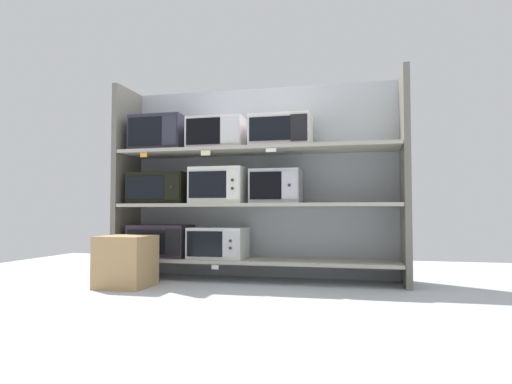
{
  "coord_description": "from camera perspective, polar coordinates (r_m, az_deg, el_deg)",
  "views": [
    {
      "loc": [
        0.9,
        -3.84,
        0.59
      ],
      "look_at": [
        0.0,
        0.0,
        0.77
      ],
      "focal_mm": 31.79,
      "sensor_mm": 36.0,
      "label": 1
    }
  ],
  "objects": [
    {
      "name": "back_panel",
      "position": [
        4.2,
        0.8,
        1.3
      ],
      "size": [
        2.63,
        0.04,
        1.75
      ],
      "primitive_type": "cube",
      "color": "#9EA3A8",
      "rests_on": "ground"
    },
    {
      "name": "shelf_0",
      "position": [
        3.97,
        0.0,
        -8.62
      ],
      "size": [
        2.43,
        0.47,
        0.03
      ],
      "primitive_type": "cube",
      "color": "#ADA899",
      "rests_on": "ground"
    },
    {
      "name": "microwave_4",
      "position": [
        3.91,
        2.58,
        0.69
      ],
      "size": [
        0.43,
        0.34,
        0.29
      ],
      "color": "#B9B9C0",
      "rests_on": "shelf_1"
    },
    {
      "name": "microwave_6",
      "position": [
        4.09,
        -4.84,
        7.24
      ],
      "size": [
        0.5,
        0.37,
        0.28
      ],
      "color": "silver",
      "rests_on": "shelf_2"
    },
    {
      "name": "shelf_1",
      "position": [
        3.94,
        0.0,
        -1.67
      ],
      "size": [
        2.43,
        0.47,
        0.03
      ],
      "primitive_type": "cube",
      "color": "#ADA899"
    },
    {
      "name": "microwave_1",
      "position": [
        4.04,
        -4.76,
        -6.38
      ],
      "size": [
        0.49,
        0.37,
        0.27
      ],
      "color": "silver",
      "rests_on": "shelf_0"
    },
    {
      "name": "microwave_3",
      "position": [
        4.03,
        -4.56,
        0.78
      ],
      "size": [
        0.47,
        0.4,
        0.32
      ],
      "color": "silver",
      "rests_on": "shelf_1"
    },
    {
      "name": "microwave_7",
      "position": [
        3.96,
        3.15,
        7.56
      ],
      "size": [
        0.52,
        0.36,
        0.28
      ],
      "color": "silver",
      "rests_on": "shelf_2"
    },
    {
      "name": "price_tag_4",
      "position": [
        3.71,
        1.89,
        5.3
      ],
      "size": [
        0.08,
        0.0,
        0.03
      ],
      "primitive_type": "cube",
      "color": "white"
    },
    {
      "name": "shelf_2",
      "position": [
        3.98,
        0.0,
        5.26
      ],
      "size": [
        2.43,
        0.47,
        0.03
      ],
      "primitive_type": "cube",
      "color": "#ADA899"
    },
    {
      "name": "shipping_carton",
      "position": [
        3.76,
        -16.03,
        -8.38
      ],
      "size": [
        0.38,
        0.38,
        0.4
      ],
      "primitive_type": "cube",
      "color": "tan",
      "rests_on": "ground"
    },
    {
      "name": "price_tag_0",
      "position": [
        4.04,
        -13.3,
        -9.06
      ],
      "size": [
        0.09,
        0.0,
        0.05
      ],
      "primitive_type": "cube",
      "color": "orange"
    },
    {
      "name": "microwave_2",
      "position": [
        4.24,
        -11.81,
        0.43
      ],
      "size": [
        0.53,
        0.4,
        0.28
      ],
      "color": "black",
      "rests_on": "shelf_1"
    },
    {
      "name": "price_tag_2",
      "position": [
        4.08,
        -13.96,
        4.57
      ],
      "size": [
        0.06,
        0.0,
        0.04
      ],
      "primitive_type": "cube",
      "color": "orange"
    },
    {
      "name": "ground",
      "position": [
        3.04,
        -4.42,
        -13.93
      ],
      "size": [
        6.43,
        6.0,
        0.02
      ],
      "primitive_type": "cube",
      "color": "#B2B7BC"
    },
    {
      "name": "upright_right",
      "position": [
        3.87,
        18.27,
        1.77
      ],
      "size": [
        0.05,
        0.47,
        1.75
      ],
      "primitive_type": "cube",
      "color": "#68645B",
      "rests_on": "ground"
    },
    {
      "name": "price_tag_3",
      "position": [
        3.85,
        -6.36,
        4.91
      ],
      "size": [
        0.08,
        0.0,
        0.04
      ],
      "primitive_type": "cube",
      "color": "beige"
    },
    {
      "name": "microwave_0",
      "position": [
        4.24,
        -11.86,
        -6.02
      ],
      "size": [
        0.53,
        0.36,
        0.29
      ],
      "color": "#342737",
      "rests_on": "shelf_0"
    },
    {
      "name": "upright_left",
      "position": [
        4.41,
        -15.96,
        1.22
      ],
      "size": [
        0.05,
        0.47,
        1.75
      ],
      "primitive_type": "cube",
      "color": "#68645B",
      "rests_on": "ground"
    },
    {
      "name": "price_tag_1",
      "position": [
        3.82,
        -5.17,
        -9.41
      ],
      "size": [
        0.06,
        0.0,
        0.03
      ],
      "primitive_type": "cube",
      "color": "white"
    },
    {
      "name": "microwave_5",
      "position": [
        4.3,
        -11.98,
        7.11
      ],
      "size": [
        0.49,
        0.36,
        0.32
      ],
      "color": "#2C2C39",
      "rests_on": "shelf_2"
    }
  ]
}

